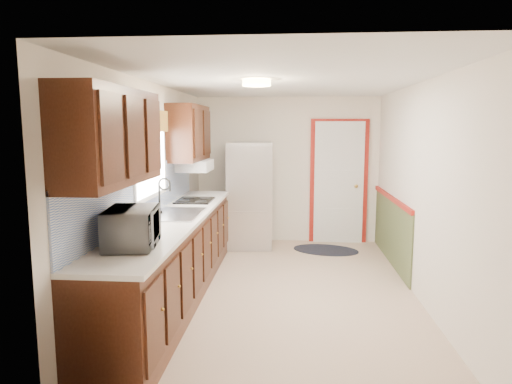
# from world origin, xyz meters

# --- Properties ---
(room_shell) EXTENTS (3.20, 5.20, 2.52)m
(room_shell) POSITION_xyz_m (0.00, 0.00, 1.20)
(room_shell) COLOR tan
(room_shell) RESTS_ON ground
(kitchen_run) EXTENTS (0.63, 4.00, 2.20)m
(kitchen_run) POSITION_xyz_m (-1.24, -0.29, 0.81)
(kitchen_run) COLOR #34160B
(kitchen_run) RESTS_ON ground
(back_wall_trim) EXTENTS (1.12, 2.30, 2.08)m
(back_wall_trim) POSITION_xyz_m (0.99, 2.21, 0.89)
(back_wall_trim) COLOR maroon
(back_wall_trim) RESTS_ON ground
(ceiling_fixture) EXTENTS (0.30, 0.30, 0.06)m
(ceiling_fixture) POSITION_xyz_m (-0.30, -0.20, 2.36)
(ceiling_fixture) COLOR #FFD88C
(ceiling_fixture) RESTS_ON room_shell
(microwave) EXTENTS (0.40, 0.61, 0.38)m
(microwave) POSITION_xyz_m (-1.20, -1.57, 1.13)
(microwave) COLOR white
(microwave) RESTS_ON kitchen_run
(refrigerator) EXTENTS (0.76, 0.74, 1.67)m
(refrigerator) POSITION_xyz_m (-0.59, 2.05, 0.84)
(refrigerator) COLOR #B7B7BC
(refrigerator) RESTS_ON ground
(rug) EXTENTS (1.14, 0.87, 0.01)m
(rug) POSITION_xyz_m (0.62, 1.90, 0.01)
(rug) COLOR black
(rug) RESTS_ON ground
(cooktop) EXTENTS (0.45, 0.54, 0.02)m
(cooktop) POSITION_xyz_m (-1.19, 0.75, 0.95)
(cooktop) COLOR black
(cooktop) RESTS_ON kitchen_run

